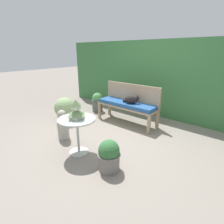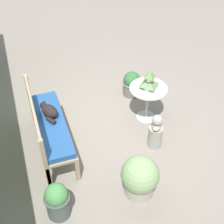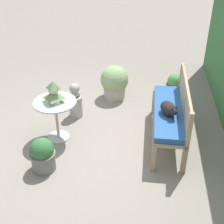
% 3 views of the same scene
% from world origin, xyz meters
% --- Properties ---
extents(ground, '(30.00, 30.00, 0.00)m').
position_xyz_m(ground, '(0.00, 0.00, 0.00)').
color(ground, gray).
extents(garden_bench, '(1.55, 0.46, 0.55)m').
position_xyz_m(garden_bench, '(-0.20, 0.95, 0.46)').
color(garden_bench, tan).
rests_on(garden_bench, ground).
extents(bench_backrest, '(1.55, 0.06, 0.96)m').
position_xyz_m(bench_backrest, '(-0.20, 1.16, 0.70)').
color(bench_backrest, tan).
rests_on(bench_backrest, ground).
extents(cat, '(0.42, 0.32, 0.21)m').
position_xyz_m(cat, '(-0.05, 0.93, 0.64)').
color(cat, black).
rests_on(cat, garden_bench).
extents(patio_table, '(0.64, 0.64, 0.66)m').
position_xyz_m(patio_table, '(-0.03, -0.74, 0.52)').
color(patio_table, '#B7B7B2').
rests_on(patio_table, ground).
extents(pagoda_birdhouse, '(0.26, 0.26, 0.33)m').
position_xyz_m(pagoda_birdhouse, '(-0.03, -0.74, 0.80)').
color(pagoda_birdhouse, beige).
rests_on(pagoda_birdhouse, patio_table).
extents(garden_bust, '(0.28, 0.25, 0.63)m').
position_xyz_m(garden_bust, '(-0.68, -0.59, 0.28)').
color(garden_bust, '#A39E93').
rests_on(garden_bust, ground).
extents(potted_plant_hedge_corner, '(0.34, 0.34, 0.57)m').
position_xyz_m(potted_plant_hedge_corner, '(-1.40, 1.12, 0.29)').
color(potted_plant_hedge_corner, '#4C5651').
rests_on(potted_plant_hedge_corner, ground).
extents(potted_plant_path_edge, '(0.53, 0.53, 0.64)m').
position_xyz_m(potted_plant_path_edge, '(-1.43, -0.01, 0.32)').
color(potted_plant_path_edge, '#ADA393').
rests_on(potted_plant_path_edge, ground).
extents(potted_plant_patio_mid, '(0.36, 0.36, 0.50)m').
position_xyz_m(potted_plant_patio_mid, '(0.70, -0.74, 0.25)').
color(potted_plant_patio_mid, slate).
rests_on(potted_plant_patio_mid, ground).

